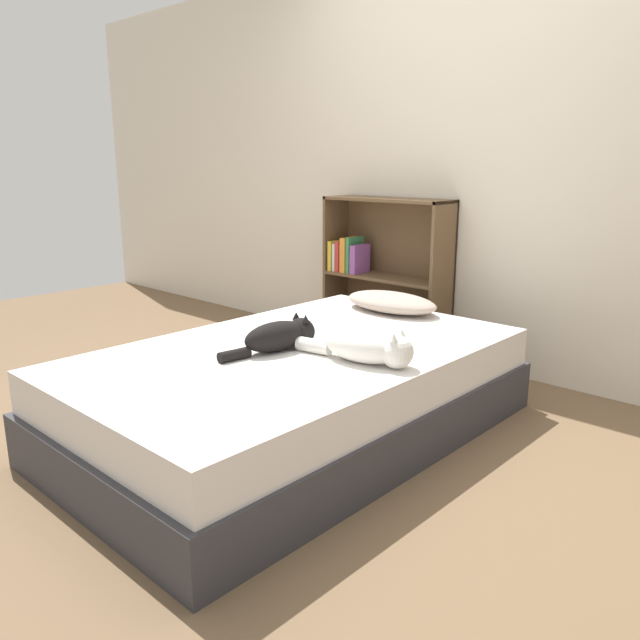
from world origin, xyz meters
name	(u,v)px	position (x,y,z in m)	size (l,w,h in m)	color
ground_plane	(297,433)	(0.00, 0.00, 0.00)	(8.00, 8.00, 0.00)	brown
wall_back	(473,158)	(0.00, 1.47, 1.25)	(8.00, 0.06, 2.50)	silver
bed	(297,392)	(0.00, 0.00, 0.20)	(1.27, 2.09, 0.41)	#333338
pillow	(391,302)	(-0.11, 0.86, 0.47)	(0.56, 0.31, 0.10)	#B29E8E
cat_light	(368,347)	(0.37, 0.05, 0.48)	(0.54, 0.24, 0.16)	white
cat_dark	(282,336)	(-0.03, -0.06, 0.48)	(0.18, 0.49, 0.15)	black
bookshelf	(385,273)	(-0.52, 1.34, 0.52)	(0.87, 0.26, 1.01)	brown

